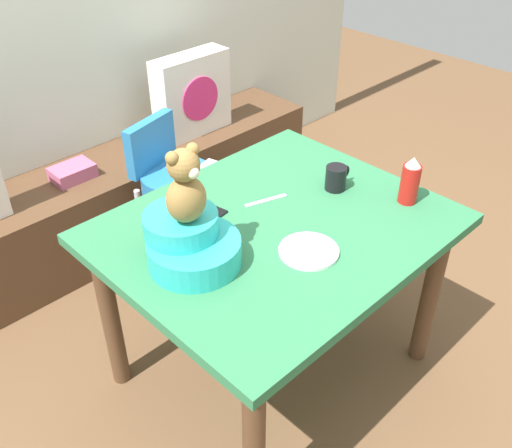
% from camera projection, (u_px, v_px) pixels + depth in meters
% --- Properties ---
extents(ground_plane, '(8.00, 8.00, 0.00)m').
position_uv_depth(ground_plane, '(272.00, 365.00, 2.46)').
color(ground_plane, brown).
extents(window_bench, '(2.60, 0.44, 0.46)m').
position_uv_depth(window_bench, '(106.00, 206.00, 3.05)').
color(window_bench, brown).
rests_on(window_bench, ground_plane).
extents(pillow_floral_right, '(0.44, 0.15, 0.44)m').
position_uv_depth(pillow_floral_right, '(192.00, 95.00, 3.12)').
color(pillow_floral_right, white).
rests_on(pillow_floral_right, window_bench).
extents(book_stack, '(0.20, 0.14, 0.07)m').
position_uv_depth(book_stack, '(72.00, 172.00, 2.81)').
color(book_stack, '#B65778').
rests_on(book_stack, window_bench).
extents(dining_table, '(1.17, 0.97, 0.74)m').
position_uv_depth(dining_table, '(275.00, 248.00, 2.10)').
color(dining_table, '#2D7247').
rests_on(dining_table, ground_plane).
extents(highchair, '(0.40, 0.51, 0.79)m').
position_uv_depth(highchair, '(175.00, 179.00, 2.71)').
color(highchair, '#2672B2').
rests_on(highchair, ground_plane).
extents(infant_seat_teal, '(0.30, 0.33, 0.16)m').
position_uv_depth(infant_seat_teal, '(190.00, 243.00, 1.83)').
color(infant_seat_teal, '#2AB5B4').
rests_on(infant_seat_teal, dining_table).
extents(teddy_bear, '(0.13, 0.12, 0.25)m').
position_uv_depth(teddy_bear, '(185.00, 187.00, 1.71)').
color(teddy_bear, olive).
rests_on(teddy_bear, infant_seat_teal).
extents(ketchup_bottle, '(0.07, 0.07, 0.18)m').
position_uv_depth(ketchup_bottle, '(410.00, 181.00, 2.10)').
color(ketchup_bottle, red).
rests_on(ketchup_bottle, dining_table).
extents(coffee_mug, '(0.12, 0.08, 0.09)m').
position_uv_depth(coffee_mug, '(336.00, 178.00, 2.20)').
color(coffee_mug, black).
rests_on(coffee_mug, dining_table).
extents(dinner_plate_near, '(0.20, 0.20, 0.01)m').
position_uv_depth(dinner_plate_near, '(309.00, 251.00, 1.90)').
color(dinner_plate_near, white).
rests_on(dinner_plate_near, dining_table).
extents(cell_phone, '(0.09, 0.15, 0.01)m').
position_uv_depth(cell_phone, '(207.00, 209.00, 2.10)').
color(cell_phone, black).
rests_on(cell_phone, dining_table).
extents(table_fork, '(0.17, 0.07, 0.01)m').
position_uv_depth(table_fork, '(266.00, 201.00, 2.15)').
color(table_fork, silver).
rests_on(table_fork, dining_table).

